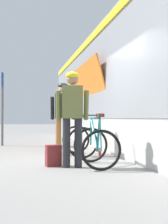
{
  "coord_description": "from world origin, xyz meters",
  "views": [
    {
      "loc": [
        -0.91,
        -6.38,
        0.91
      ],
      "look_at": [
        0.6,
        0.72,
        1.05
      ],
      "focal_mm": 49.44,
      "sensor_mm": 36.0,
      "label": 1
    }
  ],
  "objects": [
    {
      "name": "train_car",
      "position": [
        2.82,
        1.4,
        1.97
      ],
      "size": [
        3.26,
        19.51,
        3.88
      ],
      "color": "gray",
      "rests_on": "ground"
    },
    {
      "name": "cyclist_far_in_dark",
      "position": [
        0.14,
        1.03,
        1.05
      ],
      "size": [
        0.64,
        0.36,
        1.76
      ],
      "color": "#935B2D",
      "rests_on": "ground"
    },
    {
      "name": "platform_sign_post",
      "position": [
        -1.44,
        4.07,
        1.62
      ],
      "size": [
        0.08,
        0.7,
        2.4
      ],
      "color": "#595B60",
      "rests_on": "ground"
    },
    {
      "name": "water_bottle_near_the_bikes",
      "position": [
        1.01,
        0.81,
        0.09
      ],
      "size": [
        0.07,
        0.07,
        0.19
      ],
      "primitive_type": "cylinder",
      "color": "red",
      "rests_on": "ground"
    },
    {
      "name": "bicycle_far_white",
      "position": [
        0.51,
        0.88,
        0.4
      ],
      "size": [
        0.75,
        1.1,
        0.99
      ],
      "color": "black",
      "rests_on": "ground"
    },
    {
      "name": "ground_plane",
      "position": [
        0.0,
        0.0,
        0.0
      ],
      "size": [
        80.0,
        80.0,
        0.0
      ],
      "primitive_type": "plane",
      "color": "gray"
    },
    {
      "name": "backpack_on_platform",
      "position": [
        -0.27,
        -0.58,
        0.2
      ],
      "size": [
        0.31,
        0.22,
        0.4
      ],
      "primitive_type": "cube",
      "rotation": [
        0.0,
        0.0,
        0.17
      ],
      "color": "maroon",
      "rests_on": "ground"
    },
    {
      "name": "cyclist_near_in_olive",
      "position": [
        0.06,
        -0.79,
        1.05
      ],
      "size": [
        0.64,
        0.37,
        1.76
      ],
      "color": "#232328",
      "rests_on": "ground"
    },
    {
      "name": "bicycle_near_teal",
      "position": [
        0.51,
        -0.75,
        0.4
      ],
      "size": [
        0.76,
        1.1,
        0.99
      ],
      "color": "black",
      "rests_on": "ground"
    }
  ]
}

